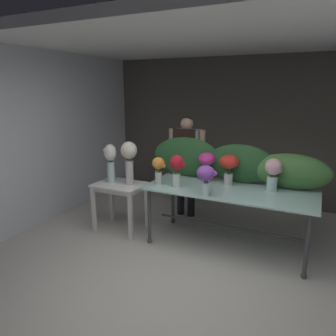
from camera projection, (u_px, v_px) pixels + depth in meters
ground_plane at (212, 234)px, 4.72m from camera, size 7.66×7.66×0.00m
wall_back at (243, 131)px, 5.92m from camera, size 5.26×0.12×2.66m
wall_left at (68, 134)px, 5.51m from camera, size 0.12×3.60×2.66m
ceiling_slab at (219, 37)px, 4.07m from camera, size 5.38×3.60×0.12m
display_table_glass at (229, 197)px, 4.20m from camera, size 2.18×0.97×0.81m
side_table_white at (120, 190)px, 4.72m from camera, size 0.72×0.54×0.73m
florist at (186, 156)px, 5.19m from camera, size 0.63×0.24×1.65m
foliage_backdrop at (240, 164)px, 4.41m from camera, size 2.49×0.31×0.59m
vase_crimson_peonies at (177, 168)px, 4.20m from camera, size 0.20×0.18×0.44m
vase_violet_snapdragons at (206, 176)px, 3.87m from camera, size 0.24×0.22×0.38m
vase_blush_carnations at (273, 173)px, 4.03m from camera, size 0.22×0.21×0.43m
vase_scarlet_lilies at (229, 165)px, 4.29m from camera, size 0.26×0.26×0.42m
vase_sunset_stock at (159, 168)px, 4.35m from camera, size 0.19×0.17×0.37m
vase_magenta_roses at (206, 163)px, 4.45m from camera, size 0.25×0.23×0.42m
vase_white_roses_tall at (110, 161)px, 4.68m from camera, size 0.20×0.18×0.57m
vase_cream_lisianthus_tall at (129, 158)px, 4.59m from camera, size 0.23×0.23×0.63m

